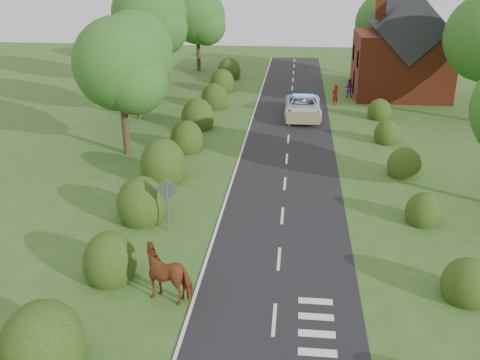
# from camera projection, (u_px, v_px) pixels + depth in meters

# --- Properties ---
(ground) EXTENTS (120.00, 120.00, 0.00)m
(ground) POSITION_uv_depth(u_px,v_px,m) (279.00, 259.00, 21.57)
(ground) COLOR #356023
(road) EXTENTS (6.00, 70.00, 0.02)m
(road) POSITION_uv_depth(u_px,v_px,m) (288.00, 144.00, 35.39)
(road) COLOR black
(road) RESTS_ON ground
(road_markings) EXTENTS (4.96, 70.00, 0.01)m
(road_markings) POSITION_uv_depth(u_px,v_px,m) (262.00, 153.00, 33.63)
(road_markings) COLOR white
(road_markings) RESTS_ON road
(hedgerow_left) EXTENTS (2.75, 50.41, 3.00)m
(hedgerow_left) POSITION_uv_depth(u_px,v_px,m) (181.00, 145.00, 32.71)
(hedgerow_left) COLOR black
(hedgerow_left) RESTS_ON ground
(hedgerow_right) EXTENTS (2.10, 45.78, 2.10)m
(hedgerow_right) POSITION_uv_depth(u_px,v_px,m) (400.00, 159.00, 31.04)
(hedgerow_right) COLOR black
(hedgerow_right) RESTS_ON ground
(tree_left_a) EXTENTS (5.74, 5.60, 8.38)m
(tree_left_a) POSITION_uv_depth(u_px,v_px,m) (124.00, 69.00, 31.46)
(tree_left_a) COLOR #332316
(tree_left_a) RESTS_ON ground
(tree_left_b) EXTENTS (5.74, 5.60, 8.07)m
(tree_left_b) POSITION_uv_depth(u_px,v_px,m) (138.00, 52.00, 39.09)
(tree_left_b) COLOR #332316
(tree_left_b) RESTS_ON ground
(tree_left_c) EXTENTS (6.97, 6.80, 10.22)m
(tree_left_c) POSITION_uv_depth(u_px,v_px,m) (152.00, 18.00, 47.86)
(tree_left_c) COLOR #332316
(tree_left_c) RESTS_ON ground
(tree_left_d) EXTENTS (6.15, 6.00, 8.89)m
(tree_left_d) POSITION_uv_depth(u_px,v_px,m) (200.00, 18.00, 57.18)
(tree_left_d) COLOR #332316
(tree_left_d) RESTS_ON ground
(tree_right_c) EXTENTS (6.15, 6.00, 8.58)m
(tree_right_c) POSITION_uv_depth(u_px,v_px,m) (388.00, 25.00, 53.51)
(tree_right_c) COLOR #332316
(tree_right_c) RESTS_ON ground
(road_sign) EXTENTS (1.06, 0.08, 2.53)m
(road_sign) POSITION_uv_depth(u_px,v_px,m) (167.00, 196.00, 23.29)
(road_sign) COLOR gray
(road_sign) RESTS_ON ground
(house) EXTENTS (8.00, 7.40, 9.17)m
(house) POSITION_uv_depth(u_px,v_px,m) (402.00, 53.00, 46.84)
(house) COLOR maroon
(house) RESTS_ON ground
(cow) EXTENTS (2.50, 1.65, 1.63)m
(cow) POSITION_uv_depth(u_px,v_px,m) (170.00, 275.00, 18.93)
(cow) COLOR maroon
(cow) RESTS_ON ground
(police_van) EXTENTS (2.81, 6.03, 1.80)m
(police_van) POSITION_uv_depth(u_px,v_px,m) (303.00, 107.00, 41.18)
(police_van) COLOR silver
(police_van) RESTS_ON ground
(pedestrian_red) EXTENTS (0.78, 0.77, 1.81)m
(pedestrian_red) POSITION_uv_depth(u_px,v_px,m) (335.00, 95.00, 44.63)
(pedestrian_red) COLOR #AE140D
(pedestrian_red) RESTS_ON ground
(pedestrian_purple) EXTENTS (0.91, 0.78, 1.65)m
(pedestrian_purple) POSITION_uv_depth(u_px,v_px,m) (349.00, 88.00, 47.39)
(pedestrian_purple) COLOR #6E207C
(pedestrian_purple) RESTS_ON ground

